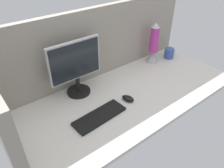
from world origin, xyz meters
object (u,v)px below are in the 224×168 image
at_px(monitor, 76,66).
at_px(lava_lamp, 154,46).
at_px(mug_ceramic_blue, 169,53).
at_px(mouse, 128,98).
at_px(keyboard, 99,116).

distance_m(monitor, lava_lamp, 0.81).
relative_size(monitor, mug_ceramic_blue, 3.41).
relative_size(monitor, lava_lamp, 1.11).
bearing_deg(mouse, keyboard, 168.01).
xyz_separation_m(mug_ceramic_blue, lava_lamp, (-0.19, 0.05, 0.11)).
height_order(mouse, mug_ceramic_blue, mug_ceramic_blue).
distance_m(monitor, mug_ceramic_blue, 1.02).
xyz_separation_m(keyboard, mouse, (0.27, 0.02, 0.01)).
xyz_separation_m(monitor, mouse, (0.24, -0.31, -0.22)).
relative_size(monitor, mouse, 4.39).
distance_m(mug_ceramic_blue, lava_lamp, 0.22).
bearing_deg(monitor, mouse, -53.10).
xyz_separation_m(monitor, mug_ceramic_blue, (1.00, -0.06, -0.18)).
relative_size(keyboard, mouse, 3.85).
relative_size(keyboard, mug_ceramic_blue, 2.99).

